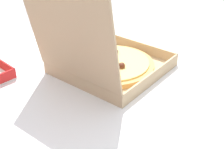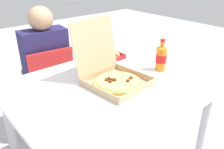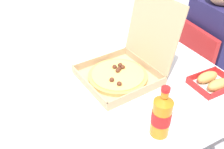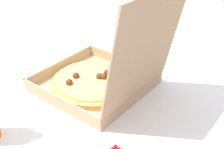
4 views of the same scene
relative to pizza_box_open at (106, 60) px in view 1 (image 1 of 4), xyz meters
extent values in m
cube|color=white|center=(-0.06, -0.01, -0.07)|extent=(1.13, 0.98, 0.03)
cylinder|color=#B7B7BC|center=(0.43, -0.43, -0.44)|extent=(0.05, 0.05, 0.72)
cube|color=tan|center=(0.00, -0.04, -0.05)|extent=(0.37, 0.37, 0.01)
cube|color=tan|center=(0.02, -0.20, -0.03)|extent=(0.34, 0.04, 0.04)
cube|color=tan|center=(-0.16, -0.05, -0.03)|extent=(0.04, 0.34, 0.04)
cube|color=tan|center=(0.17, -0.02, -0.03)|extent=(0.04, 0.34, 0.04)
cube|color=tan|center=(-0.01, 0.13, -0.03)|extent=(0.34, 0.04, 0.04)
cube|color=tan|center=(-0.01, 0.16, 0.16)|extent=(0.34, 0.10, 0.33)
cylinder|color=tan|center=(0.00, -0.04, -0.04)|extent=(0.30, 0.30, 0.02)
cylinder|color=#EAC666|center=(0.00, -0.04, -0.02)|extent=(0.26, 0.26, 0.01)
sphere|color=#562819|center=(-0.03, 0.01, -0.02)|extent=(0.02, 0.02, 0.02)
sphere|color=#562819|center=(0.04, -0.09, -0.02)|extent=(0.02, 0.02, 0.02)
sphere|color=#562819|center=(-0.01, -0.03, -0.02)|extent=(0.02, 0.02, 0.02)
sphere|color=#562819|center=(-0.02, -0.02, -0.02)|extent=(0.02, 0.02, 0.02)
sphere|color=#562819|center=(-0.05, 0.01, -0.02)|extent=(0.02, 0.02, 0.02)
sphere|color=#562819|center=(0.08, -0.07, -0.02)|extent=(0.02, 0.02, 0.02)
sphere|color=#562819|center=(-0.05, -0.03, -0.02)|extent=(0.02, 0.02, 0.02)
cube|color=red|center=(0.27, 0.24, -0.03)|extent=(0.15, 0.01, 0.03)
cylinder|color=orange|center=(0.38, -0.07, 0.03)|extent=(0.07, 0.07, 0.16)
cylinder|color=red|center=(0.38, -0.07, 0.04)|extent=(0.07, 0.07, 0.06)
camera|label=1|loc=(-0.64, 0.65, 0.48)|focal=48.38mm
camera|label=2|loc=(-0.85, -0.98, 0.63)|focal=37.33mm
camera|label=3|loc=(0.86, -0.53, 0.70)|focal=39.89mm
camera|label=4|loc=(0.58, 0.59, 0.51)|focal=47.06mm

